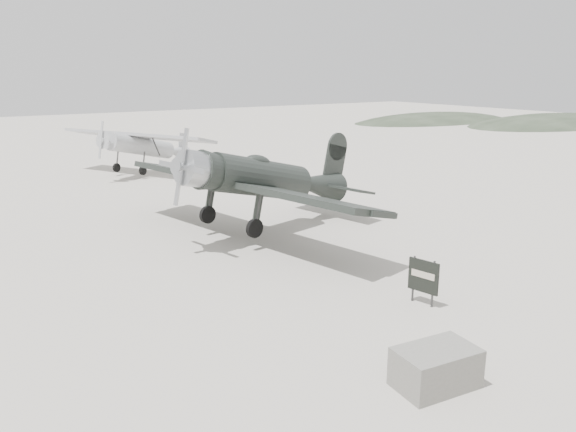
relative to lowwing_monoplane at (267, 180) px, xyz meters
The scene contains 7 objects.
ground 5.80m from the lowwing_monoplane, 110.09° to the right, with size 160.00×160.00×0.00m, color #A8A295.
hill_east_north 62.61m from the lowwing_monoplane, 21.59° to the left, with size 36.00×18.00×6.00m, color #2B3426.
hill_northeast 59.61m from the lowwing_monoplane, 36.01° to the left, with size 32.00×16.00×5.20m, color #2B3426.
lowwing_monoplane is the anchor object (origin of this frame).
highwing_monoplane 16.93m from the lowwing_monoplane, 88.86° to the left, with size 9.12×11.36×3.38m.
equipment_block 13.40m from the lowwing_monoplane, 104.24° to the right, with size 1.84×1.15×0.92m, color slate.
sign_board 9.53m from the lowwing_monoplane, 90.66° to the right, with size 0.29×1.00×1.46m.
Camera 1 is at (-10.41, -15.60, 6.96)m, focal length 35.00 mm.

